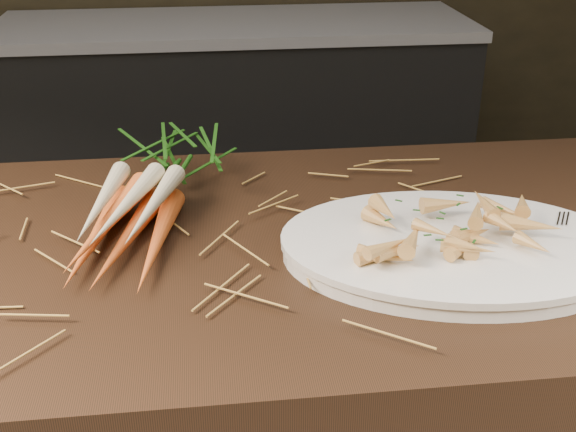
# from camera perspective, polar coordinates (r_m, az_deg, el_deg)

# --- Properties ---
(back_counter) EXTENTS (1.82, 0.62, 0.84)m
(back_counter) POSITION_cam_1_polar(r_m,az_deg,el_deg) (2.98, -3.99, 7.22)
(back_counter) COLOR black
(back_counter) RESTS_ON ground
(straw_bedding) EXTENTS (1.40, 0.60, 0.02)m
(straw_bedding) POSITION_cam_1_polar(r_m,az_deg,el_deg) (1.07, -15.33, -2.11)
(straw_bedding) COLOR olive
(straw_bedding) RESTS_ON main_counter
(root_veg_bunch) EXTENTS (0.25, 0.52, 0.09)m
(root_veg_bunch) POSITION_cam_1_polar(r_m,az_deg,el_deg) (1.16, -10.47, 2.97)
(root_veg_bunch) COLOR #E25921
(root_veg_bunch) RESTS_ON main_counter
(serving_platter) EXTENTS (0.52, 0.39, 0.03)m
(serving_platter) POSITION_cam_1_polar(r_m,az_deg,el_deg) (1.03, 12.87, -2.67)
(serving_platter) COLOR white
(serving_platter) RESTS_ON main_counter
(roasted_veg_heap) EXTENTS (0.26, 0.20, 0.05)m
(roasted_veg_heap) POSITION_cam_1_polar(r_m,az_deg,el_deg) (1.01, 13.08, -0.75)
(roasted_veg_heap) COLOR #AD7433
(roasted_veg_heap) RESTS_ON serving_platter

